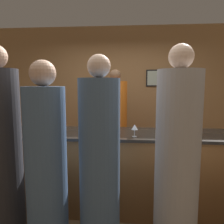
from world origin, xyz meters
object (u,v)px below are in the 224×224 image
guest_1 (2,156)px  guest_4 (46,169)px  guest_2 (100,167)px  guest_0 (177,163)px  wine_bottle_1 (49,123)px  wine_bottle_0 (198,126)px  ice_bucket (165,123)px  bartender (115,129)px

guest_1 → guest_4: guest_1 is taller
guest_2 → guest_4: (-0.49, -0.05, -0.02)m
guest_4 → guest_0: bearing=4.5°
guest_4 → wine_bottle_1: guest_4 is taller
guest_2 → guest_1: bearing=176.4°
guest_4 → wine_bottle_1: bearing=108.7°
guest_4 → guest_2: bearing=5.4°
guest_0 → wine_bottle_1: (-1.46, 0.70, 0.22)m
guest_0 → guest_2: bearing=-176.2°
guest_1 → wine_bottle_0: guest_1 is taller
wine_bottle_1 → ice_bucket: size_ratio=1.47×
ice_bucket → bartender: bearing=136.0°
bartender → wine_bottle_1: (-0.78, -0.98, 0.27)m
bartender → guest_4: (-0.51, -1.77, -0.01)m
guest_1 → guest_2: 0.98m
wine_bottle_0 → bartender: bearing=138.3°
guest_2 → wine_bottle_1: bearing=135.3°
bartender → guest_4: bearing=74.0°
bartender → ice_bucket: bearing=136.0°
guest_2 → ice_bucket: size_ratio=9.22×
ice_bucket → guest_2: bearing=-125.7°
ice_bucket → guest_1: bearing=-150.6°
guest_0 → guest_2: size_ratio=1.05×
ice_bucket → guest_4: bearing=-138.7°
bartender → guest_0: guest_0 is taller
bartender → wine_bottle_0: bearing=138.3°
guest_1 → guest_0: bearing=-0.5°
guest_2 → wine_bottle_0: guest_2 is taller
guest_0 → guest_2: (-0.70, -0.05, -0.04)m
guest_0 → guest_2: guest_0 is taller
guest_1 → ice_bucket: size_ratio=9.75×
guest_0 → guest_4: (-1.19, -0.09, -0.06)m
guest_1 → wine_bottle_0: 2.20m
bartender → guest_0: (0.68, -1.68, 0.05)m
guest_4 → wine_bottle_1: size_ratio=6.13×
wine_bottle_0 → guest_1: bearing=-161.3°
ice_bucket → wine_bottle_0: bearing=-36.6°
wine_bottle_1 → ice_bucket: wine_bottle_1 is taller
guest_2 → wine_bottle_0: 1.36m
bartender → guest_1: size_ratio=0.94×
guest_2 → guest_4: bearing=-174.6°
wine_bottle_1 → ice_bucket: bearing=10.8°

